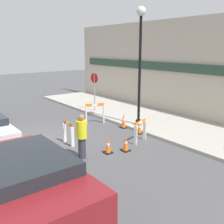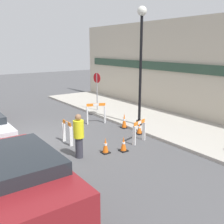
{
  "view_description": "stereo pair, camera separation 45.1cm",
  "coord_description": "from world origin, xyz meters",
  "px_view_note": "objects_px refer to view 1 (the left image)",
  "views": [
    {
      "loc": [
        10.43,
        -3.76,
        3.92
      ],
      "look_at": [
        1.15,
        3.48,
        1.0
      ],
      "focal_mm": 42.0,
      "sensor_mm": 36.0,
      "label": 1
    },
    {
      "loc": [
        10.7,
        -3.4,
        3.92
      ],
      "look_at": [
        1.15,
        3.48,
        1.0
      ],
      "focal_mm": 42.0,
      "sensor_mm": 36.0,
      "label": 2
    }
  ],
  "objects_px": {
    "stop_sign": "(94,86)",
    "person_worker": "(82,135)",
    "parked_car_2": "(26,190)",
    "streetlamp_post": "(140,52)"
  },
  "relations": [
    {
      "from": "person_worker",
      "to": "streetlamp_post",
      "type": "bearing_deg",
      "value": -17.66
    },
    {
      "from": "stop_sign",
      "to": "parked_car_2",
      "type": "bearing_deg",
      "value": 128.43
    },
    {
      "from": "stop_sign",
      "to": "person_worker",
      "type": "distance_m",
      "value": 6.9
    },
    {
      "from": "person_worker",
      "to": "parked_car_2",
      "type": "xyz_separation_m",
      "value": [
        2.62,
        -2.98,
        0.13
      ]
    },
    {
      "from": "streetlamp_post",
      "to": "stop_sign",
      "type": "relative_size",
      "value": 2.44
    },
    {
      "from": "streetlamp_post",
      "to": "person_worker",
      "type": "xyz_separation_m",
      "value": [
        1.5,
        -4.23,
        -2.84
      ]
    },
    {
      "from": "parked_car_2",
      "to": "person_worker",
      "type": "bearing_deg",
      "value": 131.29
    },
    {
      "from": "stop_sign",
      "to": "person_worker",
      "type": "relative_size",
      "value": 1.4
    },
    {
      "from": "person_worker",
      "to": "parked_car_2",
      "type": "relative_size",
      "value": 0.42
    },
    {
      "from": "person_worker",
      "to": "parked_car_2",
      "type": "bearing_deg",
      "value": -175.92
    }
  ]
}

